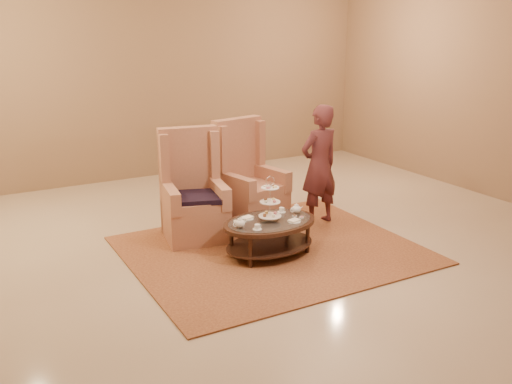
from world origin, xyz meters
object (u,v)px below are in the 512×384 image
tea_table (270,227)px  armchair_left (193,202)px  person (319,166)px  armchair_right (247,188)px

tea_table → armchair_left: bearing=114.9°
tea_table → armchair_left: size_ratio=0.87×
armchair_left → person: 1.68m
armchair_left → armchair_right: armchair_right is taller
armchair_right → person: size_ratio=0.86×
tea_table → person: (1.09, 0.61, 0.44)m
tea_table → armchair_left: 1.10m
armchair_left → armchair_right: (0.84, 0.18, 0.00)m
armchair_left → person: size_ratio=0.85×
armchair_left → person: (1.61, -0.35, 0.33)m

